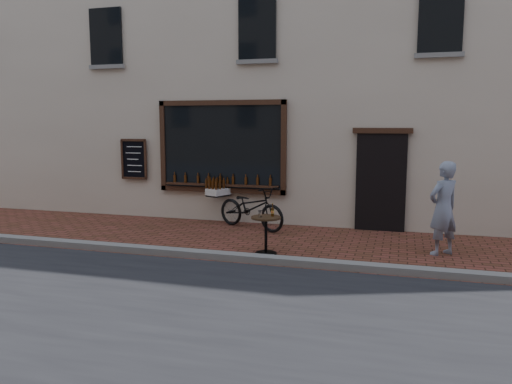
# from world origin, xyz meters

# --- Properties ---
(ground) EXTENTS (90.00, 90.00, 0.00)m
(ground) POSITION_xyz_m (0.00, 0.00, 0.00)
(ground) COLOR #522B1A
(ground) RESTS_ON ground
(kerb) EXTENTS (90.00, 0.25, 0.12)m
(kerb) POSITION_xyz_m (0.00, 0.20, 0.06)
(kerb) COLOR slate
(kerb) RESTS_ON ground
(shop_building) EXTENTS (28.00, 6.20, 10.00)m
(shop_building) POSITION_xyz_m (0.00, 6.50, 5.00)
(shop_building) COLOR beige
(shop_building) RESTS_ON ground
(cargo_bicycle) EXTENTS (2.26, 1.43, 1.06)m
(cargo_bicycle) POSITION_xyz_m (-1.00, 2.84, 0.51)
(cargo_bicycle) COLOR black
(cargo_bicycle) RESTS_ON ground
(bistro_table) EXTENTS (0.55, 0.55, 0.95)m
(bistro_table) POSITION_xyz_m (-0.04, 0.76, 0.51)
(bistro_table) COLOR black
(bistro_table) RESTS_ON ground
(pedestrian) EXTENTS (0.75, 0.74, 1.75)m
(pedestrian) POSITION_xyz_m (3.10, 1.64, 0.87)
(pedestrian) COLOR gray
(pedestrian) RESTS_ON ground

